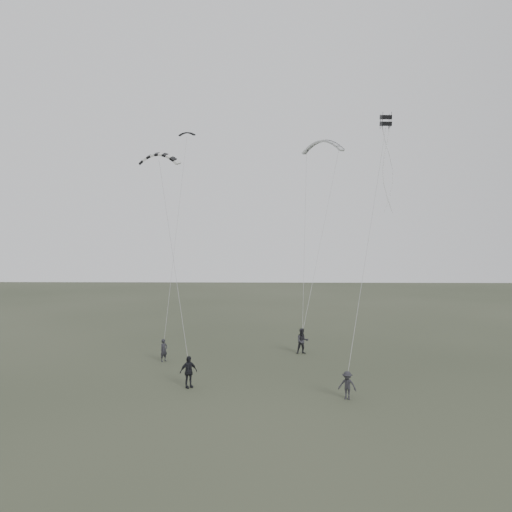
{
  "coord_description": "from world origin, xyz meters",
  "views": [
    {
      "loc": [
        1.59,
        -29.82,
        8.81
      ],
      "look_at": [
        0.86,
        6.12,
        7.55
      ],
      "focal_mm": 35.0,
      "sensor_mm": 36.0,
      "label": 1
    }
  ],
  "objects_px": {
    "kite_pale_large": "(322,141)",
    "kite_striped": "(159,154)",
    "kite_dark_small": "(187,133)",
    "kite_box": "(386,120)",
    "flyer_far": "(347,385)",
    "flyer_center": "(188,372)",
    "flyer_left": "(164,350)",
    "flyer_right": "(302,341)"
  },
  "relations": [
    {
      "from": "flyer_left",
      "to": "flyer_far",
      "type": "xyz_separation_m",
      "value": [
        11.79,
        -8.17,
        -0.04
      ]
    },
    {
      "from": "flyer_center",
      "to": "kite_striped",
      "type": "height_order",
      "value": "kite_striped"
    },
    {
      "from": "flyer_left",
      "to": "flyer_right",
      "type": "height_order",
      "value": "flyer_right"
    },
    {
      "from": "flyer_far",
      "to": "kite_striped",
      "type": "relative_size",
      "value": 0.53
    },
    {
      "from": "flyer_left",
      "to": "kite_box",
      "type": "relative_size",
      "value": 2.21
    },
    {
      "from": "flyer_far",
      "to": "kite_dark_small",
      "type": "distance_m",
      "value": 25.75
    },
    {
      "from": "flyer_center",
      "to": "kite_dark_small",
      "type": "bearing_deg",
      "value": 65.56
    },
    {
      "from": "flyer_far",
      "to": "flyer_right",
      "type": "bearing_deg",
      "value": 119.83
    },
    {
      "from": "kite_striped",
      "to": "kite_box",
      "type": "relative_size",
      "value": 3.96
    },
    {
      "from": "kite_dark_small",
      "to": "flyer_far",
      "type": "bearing_deg",
      "value": -40.51
    },
    {
      "from": "flyer_right",
      "to": "kite_dark_small",
      "type": "bearing_deg",
      "value": 144.91
    },
    {
      "from": "flyer_right",
      "to": "flyer_left",
      "type": "bearing_deg",
      "value": -173.7
    },
    {
      "from": "flyer_left",
      "to": "kite_dark_small",
      "type": "bearing_deg",
      "value": 36.51
    },
    {
      "from": "kite_dark_small",
      "to": "kite_striped",
      "type": "relative_size",
      "value": 0.49
    },
    {
      "from": "flyer_left",
      "to": "kite_pale_large",
      "type": "distance_m",
      "value": 23.21
    },
    {
      "from": "kite_box",
      "to": "kite_striped",
      "type": "bearing_deg",
      "value": 173.77
    },
    {
      "from": "flyer_center",
      "to": "kite_dark_small",
      "type": "distance_m",
      "value": 21.87
    },
    {
      "from": "flyer_center",
      "to": "flyer_far",
      "type": "relative_size",
      "value": 1.22
    },
    {
      "from": "flyer_center",
      "to": "kite_pale_large",
      "type": "distance_m",
      "value": 25.26
    },
    {
      "from": "kite_dark_small",
      "to": "kite_box",
      "type": "xyz_separation_m",
      "value": [
        14.95,
        -8.31,
        -0.98
      ]
    },
    {
      "from": "flyer_center",
      "to": "flyer_right",
      "type": "bearing_deg",
      "value": 16.59
    },
    {
      "from": "kite_box",
      "to": "flyer_right",
      "type": "bearing_deg",
      "value": 144.69
    },
    {
      "from": "kite_dark_small",
      "to": "kite_pale_large",
      "type": "height_order",
      "value": "kite_pale_large"
    },
    {
      "from": "flyer_left",
      "to": "kite_box",
      "type": "height_order",
      "value": "kite_box"
    },
    {
      "from": "flyer_right",
      "to": "kite_pale_large",
      "type": "distance_m",
      "value": 18.39
    },
    {
      "from": "kite_pale_large",
      "to": "kite_dark_small",
      "type": "bearing_deg",
      "value": -140.29
    },
    {
      "from": "flyer_right",
      "to": "kite_dark_small",
      "type": "distance_m",
      "value": 20.0
    },
    {
      "from": "flyer_right",
      "to": "kite_box",
      "type": "bearing_deg",
      "value": -40.85
    },
    {
      "from": "flyer_center",
      "to": "kite_striped",
      "type": "relative_size",
      "value": 0.65
    },
    {
      "from": "flyer_right",
      "to": "flyer_far",
      "type": "height_order",
      "value": "flyer_right"
    },
    {
      "from": "flyer_left",
      "to": "flyer_center",
      "type": "xyz_separation_m",
      "value": [
        2.75,
        -6.23,
        0.13
      ]
    },
    {
      "from": "flyer_center",
      "to": "kite_box",
      "type": "distance_m",
      "value": 21.1
    },
    {
      "from": "flyer_right",
      "to": "kite_pale_large",
      "type": "bearing_deg",
      "value": 64.83
    },
    {
      "from": "kite_pale_large",
      "to": "kite_striped",
      "type": "xyz_separation_m",
      "value": [
        -12.69,
        -9.97,
        -2.8
      ]
    },
    {
      "from": "flyer_far",
      "to": "kite_pale_large",
      "type": "distance_m",
      "value": 24.87
    },
    {
      "from": "flyer_far",
      "to": "kite_dark_small",
      "type": "relative_size",
      "value": 1.09
    },
    {
      "from": "flyer_far",
      "to": "kite_box",
      "type": "distance_m",
      "value": 18.07
    },
    {
      "from": "kite_pale_large",
      "to": "kite_striped",
      "type": "height_order",
      "value": "kite_pale_large"
    },
    {
      "from": "flyer_center",
      "to": "kite_box",
      "type": "xyz_separation_m",
      "value": [
        12.74,
        5.38,
        15.93
      ]
    },
    {
      "from": "kite_dark_small",
      "to": "kite_box",
      "type": "bearing_deg",
      "value": -15.32
    },
    {
      "from": "flyer_left",
      "to": "flyer_far",
      "type": "relative_size",
      "value": 1.05
    },
    {
      "from": "flyer_left",
      "to": "flyer_far",
      "type": "distance_m",
      "value": 14.34
    }
  ]
}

